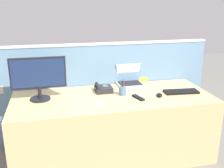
# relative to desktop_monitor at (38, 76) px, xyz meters

# --- Properties ---
(ground_plane) EXTENTS (10.00, 10.00, 0.00)m
(ground_plane) POSITION_rel_desktop_monitor_xyz_m (0.74, -0.08, -0.95)
(ground_plane) COLOR slate
(desk) EXTENTS (2.08, 0.84, 0.70)m
(desk) POSITION_rel_desktop_monitor_xyz_m (0.74, -0.08, -0.60)
(desk) COLOR tan
(desk) RESTS_ON ground_plane
(cubicle_divider) EXTENTS (2.56, 0.08, 1.19)m
(cubicle_divider) POSITION_rel_desktop_monitor_xyz_m (0.74, 0.38, -0.35)
(cubicle_divider) COLOR #6084A3
(cubicle_divider) RESTS_ON ground_plane
(desktop_monitor) EXTENTS (0.54, 0.20, 0.43)m
(desktop_monitor) POSITION_rel_desktop_monitor_xyz_m (0.00, 0.00, 0.00)
(desktop_monitor) COLOR black
(desktop_monitor) RESTS_ON desk
(laptop) EXTENTS (0.30, 0.28, 0.24)m
(laptop) POSITION_rel_desktop_monitor_xyz_m (1.03, 0.29, -0.19)
(laptop) COLOR #B2B5BC
(laptop) RESTS_ON desk
(desk_phone) EXTENTS (0.18, 0.19, 0.09)m
(desk_phone) POSITION_rel_desktop_monitor_xyz_m (0.67, 0.09, -0.22)
(desk_phone) COLOR #232328
(desk_phone) RESTS_ON desk
(keyboard_main) EXTENTS (0.38, 0.17, 0.02)m
(keyboard_main) POSITION_rel_desktop_monitor_xyz_m (1.49, -0.14, -0.24)
(keyboard_main) COLOR black
(keyboard_main) RESTS_ON desk
(computer_mouse_right_hand) EXTENTS (0.09, 0.11, 0.03)m
(computer_mouse_right_hand) POSITION_rel_desktop_monitor_xyz_m (1.21, -0.20, -0.23)
(computer_mouse_right_hand) COLOR black
(computer_mouse_right_hand) RESTS_ON desk
(pen_cup) EXTENTS (0.08, 0.08, 0.18)m
(pen_cup) POSITION_rel_desktop_monitor_xyz_m (0.85, -0.07, -0.20)
(pen_cup) COLOR #4C7093
(pen_cup) RESTS_ON desk
(cell_phone_white_slab) EXTENTS (0.11, 0.15, 0.01)m
(cell_phone_white_slab) POSITION_rel_desktop_monitor_xyz_m (0.56, -0.23, -0.24)
(cell_phone_white_slab) COLOR silver
(cell_phone_white_slab) RESTS_ON desk
(tv_remote) EXTENTS (0.09, 0.18, 0.02)m
(tv_remote) POSITION_rel_desktop_monitor_xyz_m (0.98, -0.20, -0.24)
(tv_remote) COLOR black
(tv_remote) RESTS_ON desk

